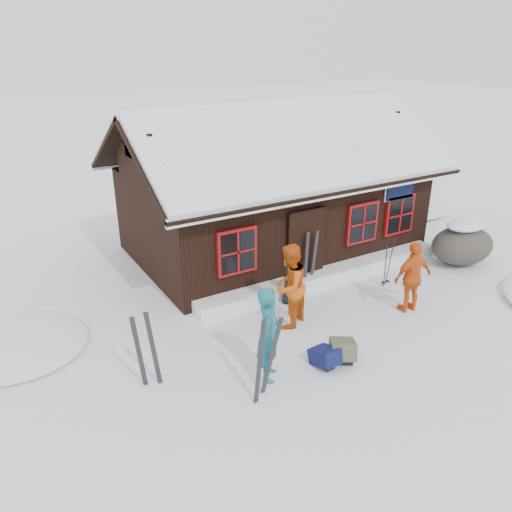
% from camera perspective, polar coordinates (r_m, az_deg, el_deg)
% --- Properties ---
extents(ground, '(120.00, 120.00, 0.00)m').
position_cam_1_polar(ground, '(11.16, 9.11, -8.95)').
color(ground, white).
rests_on(ground, ground).
extents(mountain_hut, '(8.90, 6.09, 4.42)m').
position_cam_1_polar(mountain_hut, '(15.00, 1.85, 6.53)').
color(mountain_hut, black).
rests_on(mountain_hut, ground).
extents(snow_drift, '(7.60, 0.60, 0.35)m').
position_cam_1_polar(snow_drift, '(13.44, 8.05, -2.17)').
color(snow_drift, white).
rests_on(snow_drift, ground).
extents(snow_mounds, '(20.60, 13.20, 0.48)m').
position_cam_1_polar(snow_mounds, '(13.34, 9.55, -3.31)').
color(snow_mounds, white).
rests_on(snow_mounds, ground).
extents(skier_teal, '(0.77, 0.83, 1.89)m').
position_cam_1_polar(skier_teal, '(9.30, 1.50, -8.91)').
color(skier_teal, '#17626D').
rests_on(skier_teal, ground).
extents(skier_orange_left, '(1.18, 1.10, 1.94)m').
position_cam_1_polar(skier_orange_left, '(10.97, 3.80, -3.46)').
color(skier_orange_left, '#C7500E').
rests_on(skier_orange_left, ground).
extents(skier_orange_right, '(1.06, 0.53, 1.74)m').
position_cam_1_polar(skier_orange_right, '(12.15, 17.45, -2.32)').
color(skier_orange_right, '#DE5616').
rests_on(skier_orange_right, ground).
extents(skier_crouched, '(0.57, 0.50, 0.98)m').
position_cam_1_polar(skier_crouched, '(12.12, 3.76, -3.26)').
color(skier_crouched, black).
rests_on(skier_crouched, ground).
extents(boulder, '(1.95, 1.46, 1.15)m').
position_cam_1_polar(boulder, '(15.45, 22.52, 1.29)').
color(boulder, '#49423A').
rests_on(boulder, ground).
extents(ski_pair_left, '(0.65, 0.21, 1.60)m').
position_cam_1_polar(ski_pair_left, '(8.97, 1.11, -11.74)').
color(ski_pair_left, black).
rests_on(ski_pair_left, ground).
extents(ski_pair_mid, '(0.49, 0.13, 1.58)m').
position_cam_1_polar(ski_pair_mid, '(9.41, -12.43, -10.60)').
color(ski_pair_mid, black).
rests_on(ski_pair_mid, ground).
extents(ski_pair_right, '(0.46, 0.10, 1.59)m').
position_cam_1_polar(ski_pair_right, '(12.82, 6.19, -0.56)').
color(ski_pair_right, black).
rests_on(ski_pair_right, ground).
extents(ski_poles, '(0.25, 0.12, 1.41)m').
position_cam_1_polar(ski_poles, '(13.36, 14.83, -0.62)').
color(ski_poles, black).
rests_on(ski_poles, ground).
extents(backpack_blue, '(0.45, 0.59, 0.31)m').
position_cam_1_polar(backpack_blue, '(10.10, 7.89, -11.63)').
color(backpack_blue, '#0F1442').
rests_on(backpack_blue, ground).
extents(backpack_olive, '(0.75, 0.80, 0.35)m').
position_cam_1_polar(backpack_olive, '(10.32, 9.84, -10.83)').
color(backpack_olive, '#4B4C36').
rests_on(backpack_olive, ground).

